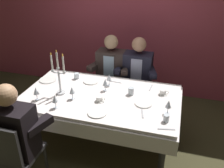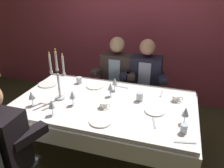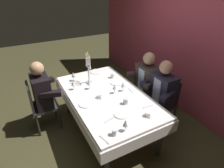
% 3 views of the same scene
% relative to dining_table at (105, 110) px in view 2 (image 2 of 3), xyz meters
% --- Properties ---
extents(ground_plane, '(12.00, 12.00, 0.00)m').
position_rel_dining_table_xyz_m(ground_plane, '(0.00, 0.00, -0.62)').
color(ground_plane, '#3D3A22').
extents(back_wall, '(6.00, 0.12, 2.70)m').
position_rel_dining_table_xyz_m(back_wall, '(0.00, 1.66, 0.73)').
color(back_wall, '#9F3A4B').
rests_on(back_wall, ground_plane).
extents(dining_table, '(1.94, 1.14, 0.74)m').
position_rel_dining_table_xyz_m(dining_table, '(0.00, 0.00, 0.00)').
color(dining_table, white).
rests_on(dining_table, ground_plane).
extents(candelabra, '(0.19, 0.11, 0.57)m').
position_rel_dining_table_xyz_m(candelabra, '(-0.49, -0.09, 0.35)').
color(candelabra, silver).
rests_on(candelabra, dining_table).
extents(dinner_plate_0, '(0.21, 0.21, 0.01)m').
position_rel_dining_table_xyz_m(dinner_plate_0, '(0.09, -0.38, 0.13)').
color(dinner_plate_0, white).
rests_on(dinner_plate_0, dining_table).
extents(dinner_plate_1, '(0.20, 0.20, 0.01)m').
position_rel_dining_table_xyz_m(dinner_plate_1, '(0.55, -0.05, 0.13)').
color(dinner_plate_1, white).
rests_on(dinner_plate_1, dining_table).
extents(dinner_plate_2, '(0.24, 0.24, 0.01)m').
position_rel_dining_table_xyz_m(dinner_plate_2, '(-0.82, 0.19, 0.13)').
color(dinner_plate_2, white).
rests_on(dinner_plate_2, dining_table).
extents(dinner_plate_3, '(0.21, 0.21, 0.01)m').
position_rel_dining_table_xyz_m(dinner_plate_3, '(-0.24, 0.31, 0.13)').
color(dinner_plate_3, white).
rests_on(dinner_plate_3, dining_table).
extents(wine_glass_0, '(0.07, 0.07, 0.16)m').
position_rel_dining_table_xyz_m(wine_glass_0, '(0.03, 0.28, 0.23)').
color(wine_glass_0, silver).
rests_on(wine_glass_0, dining_table).
extents(wine_glass_1, '(0.07, 0.07, 0.16)m').
position_rel_dining_table_xyz_m(wine_glass_1, '(0.02, 0.13, 0.23)').
color(wine_glass_1, silver).
rests_on(wine_glass_1, dining_table).
extents(wine_glass_2, '(0.07, 0.07, 0.16)m').
position_rel_dining_table_xyz_m(wine_glass_2, '(0.82, -0.17, 0.24)').
color(wine_glass_2, silver).
rests_on(wine_glass_2, dining_table).
extents(wine_glass_3, '(0.07, 0.07, 0.16)m').
position_rel_dining_table_xyz_m(wine_glass_3, '(-0.29, -0.17, 0.24)').
color(wine_glass_3, silver).
rests_on(wine_glass_3, dining_table).
extents(wine_glass_4, '(0.07, 0.07, 0.16)m').
position_rel_dining_table_xyz_m(wine_glass_4, '(-0.69, -0.31, 0.23)').
color(wine_glass_4, silver).
rests_on(wine_glass_4, dining_table).
extents(wine_glass_5, '(0.07, 0.07, 0.16)m').
position_rel_dining_table_xyz_m(wine_glass_5, '(-0.39, -0.41, 0.24)').
color(wine_glass_5, silver).
rests_on(wine_glass_5, dining_table).
extents(water_tumbler_0, '(0.06, 0.06, 0.08)m').
position_rel_dining_table_xyz_m(water_tumbler_0, '(0.82, -0.32, 0.16)').
color(water_tumbler_0, silver).
rests_on(water_tumbler_0, dining_table).
extents(water_tumbler_1, '(0.07, 0.07, 0.08)m').
position_rel_dining_table_xyz_m(water_tumbler_1, '(-0.46, 0.35, 0.16)').
color(water_tumbler_1, silver).
rests_on(water_tumbler_1, dining_table).
extents(water_tumbler_2, '(0.07, 0.07, 0.09)m').
position_rel_dining_table_xyz_m(water_tumbler_2, '(0.36, 0.13, 0.16)').
color(water_tumbler_2, silver).
rests_on(water_tumbler_2, dining_table).
extents(coffee_cup_0, '(0.13, 0.12, 0.06)m').
position_rel_dining_table_xyz_m(coffee_cup_0, '(0.04, -0.14, 0.15)').
color(coffee_cup_0, white).
rests_on(coffee_cup_0, dining_table).
extents(coffee_cup_1, '(0.13, 0.12, 0.06)m').
position_rel_dining_table_xyz_m(coffee_cup_1, '(0.74, 0.23, 0.15)').
color(coffee_cup_1, white).
rests_on(coffee_cup_1, dining_table).
extents(fork_0, '(0.06, 0.17, 0.01)m').
position_rel_dining_table_xyz_m(fork_0, '(0.57, -0.25, 0.12)').
color(fork_0, '#B7B7BC').
rests_on(fork_0, dining_table).
extents(fork_1, '(0.03, 0.17, 0.01)m').
position_rel_dining_table_xyz_m(fork_1, '(0.57, 0.36, 0.12)').
color(fork_1, '#B7B7BC').
rests_on(fork_1, dining_table).
extents(fork_2, '(0.17, 0.03, 0.01)m').
position_rel_dining_table_xyz_m(fork_2, '(0.09, 0.39, 0.12)').
color(fork_2, '#B7B7BC').
rests_on(fork_2, dining_table).
extents(fork_3, '(0.17, 0.05, 0.01)m').
position_rel_dining_table_xyz_m(fork_3, '(0.84, -0.46, 0.12)').
color(fork_3, '#B7B7BC').
rests_on(fork_3, dining_table).
extents(seated_diner_1, '(0.63, 0.48, 1.24)m').
position_rel_dining_table_xyz_m(seated_diner_1, '(-0.12, 0.89, 0.11)').
color(seated_diner_1, '#2A282A').
rests_on(seated_diner_1, ground_plane).
extents(seated_diner_2, '(0.63, 0.48, 1.24)m').
position_rel_dining_table_xyz_m(seated_diner_2, '(0.30, 0.89, 0.11)').
color(seated_diner_2, '#2A282A').
rests_on(seated_diner_2, ground_plane).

